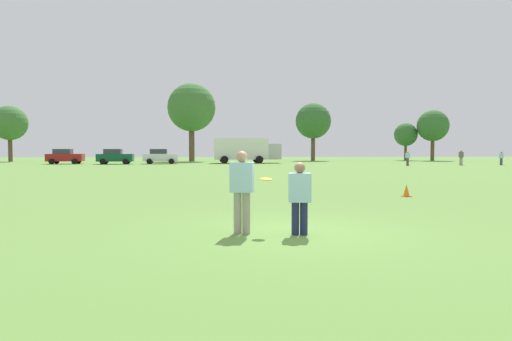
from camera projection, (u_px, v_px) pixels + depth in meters
The scene contains 17 objects.
ground_plane at pixel (297, 233), 9.88m from camera, with size 182.29×182.29×0.00m, color #608C3D.
player_thrower at pixel (242, 187), 9.75m from camera, with size 0.54×0.38×1.79m.
player_defender at pixel (300, 195), 9.60m from camera, with size 0.49×0.31×1.55m.
frisbee at pixel (266, 179), 9.82m from camera, with size 0.27×0.27×0.06m.
traffic_cone at pixel (406, 191), 17.39m from camera, with size 0.32×0.32×0.48m.
parked_car_near_left at pixel (65, 156), 54.84m from camera, with size 4.30×2.41×1.82m.
parked_car_mid_left at pixel (115, 156), 54.23m from camera, with size 4.30×2.41×1.82m.
parked_car_center at pixel (160, 156), 55.39m from camera, with size 4.30×2.41×1.82m.
box_truck at pixel (246, 149), 58.15m from camera, with size 8.63×3.34×3.18m.
bystander_sideline_watcher at pixel (408, 157), 49.31m from camera, with size 0.52×0.43×1.63m.
bystander_far_jogger at pixel (501, 157), 50.92m from camera, with size 0.39×0.48×1.54m.
bystander_field_marshal at pixel (461, 157), 50.62m from camera, with size 0.53×0.52×1.72m.
tree_west_oak at pixel (10, 123), 64.73m from camera, with size 4.93×4.93×8.01m.
tree_west_maple at pixel (191, 108), 66.42m from camera, with size 7.04×7.04×11.43m.
tree_center_elm at pixel (313, 121), 70.06m from camera, with size 5.48×5.48×8.90m.
tree_east_birch at pixel (406, 135), 71.80m from camera, with size 3.65×3.65×5.93m.
tree_east_oak at pixel (433, 126), 69.92m from camera, with size 4.81×4.81×7.82m.
Camera 1 is at (-1.67, -9.71, 1.84)m, focal length 31.76 mm.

